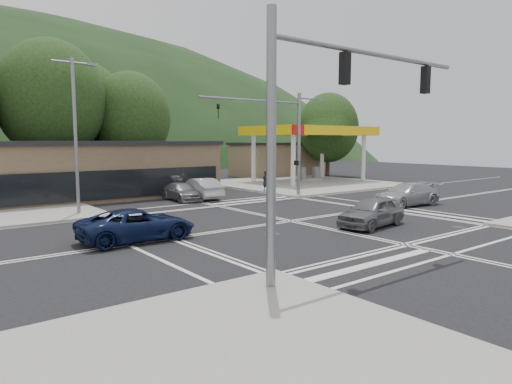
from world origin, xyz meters
TOP-DOWN VIEW (x-y plane):
  - ground at (0.00, 0.00)m, footprint 120.00×120.00m
  - sidewalk_ne at (15.00, 15.00)m, footprint 16.00×16.00m
  - gas_station_canopy at (16.99, 15.99)m, footprint 12.32×8.34m
  - convenience_store at (20.00, 25.00)m, footprint 10.00×6.00m
  - commercial_row at (-8.00, 17.00)m, footprint 24.00×8.00m
  - hill_north at (0.00, 90.00)m, footprint 252.00×126.00m
  - tree_n_b at (-6.00, 24.00)m, footprint 9.00×9.00m
  - tree_n_c at (1.00, 24.00)m, footprint 7.60×7.60m
  - tree_n_e at (-2.00, 28.00)m, footprint 8.40×8.40m
  - tree_ne at (24.00, 20.00)m, footprint 7.20×7.20m
  - streetlight_nw at (-8.44, 9.00)m, footprint 2.50×0.25m
  - signal_mast_ne at (6.95, 8.20)m, footprint 11.65×0.30m
  - signal_mast_sw at (-6.39, -8.20)m, footprint 9.14×0.28m
  - car_blue_west at (-8.54, 0.50)m, footprint 5.09×2.40m
  - car_grey_center at (2.18, -3.66)m, footprint 4.60×2.40m
  - car_silver_east at (10.18, -0.30)m, footprint 5.33×2.55m
  - car_queue_a at (1.00, 11.20)m, footprint 2.02×4.85m
  - car_queue_b at (1.00, 15.54)m, footprint 2.07×4.97m
  - car_northbound at (-0.50, 11.25)m, footprint 2.03×4.48m
  - pedestrian at (7.50, 11.52)m, footprint 0.70×0.54m

SIDE VIEW (x-z plane):
  - ground at x=0.00m, z-range 0.00..0.00m
  - hill_north at x=0.00m, z-range -70.00..70.00m
  - sidewalk_ne at x=15.00m, z-range 0.00..0.15m
  - car_northbound at x=-0.50m, z-range 0.00..1.27m
  - car_blue_west at x=-8.54m, z-range 0.00..1.40m
  - car_grey_center at x=2.18m, z-range 0.00..1.49m
  - car_silver_east at x=10.18m, z-range 0.00..1.50m
  - car_queue_a at x=1.00m, z-range 0.00..1.56m
  - car_queue_b at x=1.00m, z-range 0.00..1.68m
  - pedestrian at x=7.50m, z-range 0.15..1.84m
  - convenience_store at x=20.00m, z-range 0.00..3.80m
  - commercial_row at x=-8.00m, z-range 0.00..4.00m
  - gas_station_canopy at x=16.99m, z-range 2.17..7.92m
  - streetlight_nw at x=-8.44m, z-range 0.55..9.55m
  - signal_mast_ne at x=6.95m, z-range 1.07..9.07m
  - signal_mast_sw at x=-6.39m, z-range 1.12..9.12m
  - tree_ne at x=24.00m, z-range 0.85..10.84m
  - tree_n_c at x=1.00m, z-range 1.06..11.93m
  - tree_n_e at x=-2.00m, z-range 1.15..13.13m
  - tree_n_b at x=-6.00m, z-range 1.30..14.28m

